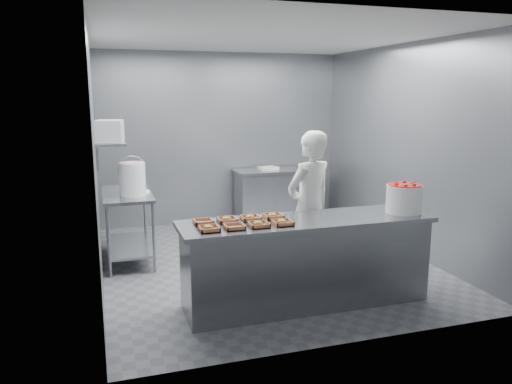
# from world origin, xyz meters

# --- Properties ---
(floor) EXTENTS (4.50, 4.50, 0.00)m
(floor) POSITION_xyz_m (0.00, 0.00, 0.00)
(floor) COLOR #4C4C51
(floor) RESTS_ON ground
(ceiling) EXTENTS (4.50, 4.50, 0.00)m
(ceiling) POSITION_xyz_m (0.00, 0.00, 2.80)
(ceiling) COLOR white
(ceiling) RESTS_ON wall_back
(wall_back) EXTENTS (4.00, 0.04, 2.80)m
(wall_back) POSITION_xyz_m (0.00, 2.25, 1.40)
(wall_back) COLOR slate
(wall_back) RESTS_ON ground
(wall_left) EXTENTS (0.04, 4.50, 2.80)m
(wall_left) POSITION_xyz_m (-2.00, 0.00, 1.40)
(wall_left) COLOR slate
(wall_left) RESTS_ON ground
(wall_right) EXTENTS (0.04, 4.50, 2.80)m
(wall_right) POSITION_xyz_m (2.00, 0.00, 1.40)
(wall_right) COLOR slate
(wall_right) RESTS_ON ground
(service_counter) EXTENTS (2.60, 0.70, 0.90)m
(service_counter) POSITION_xyz_m (0.00, -1.35, 0.45)
(service_counter) COLOR slate
(service_counter) RESTS_ON ground
(prep_table) EXTENTS (0.60, 1.20, 0.90)m
(prep_table) POSITION_xyz_m (-1.65, 0.60, 0.59)
(prep_table) COLOR slate
(prep_table) RESTS_ON ground
(back_counter) EXTENTS (1.50, 0.60, 0.90)m
(back_counter) POSITION_xyz_m (0.90, 1.90, 0.45)
(back_counter) COLOR slate
(back_counter) RESTS_ON ground
(wall_shelf) EXTENTS (0.35, 0.90, 0.03)m
(wall_shelf) POSITION_xyz_m (-1.82, 0.60, 1.55)
(wall_shelf) COLOR slate
(wall_shelf) RESTS_ON wall_left
(tray_0) EXTENTS (0.19, 0.18, 0.06)m
(tray_0) POSITION_xyz_m (-1.04, -1.48, 0.92)
(tray_0) COLOR tan
(tray_0) RESTS_ON service_counter
(tray_1) EXTENTS (0.19, 0.18, 0.04)m
(tray_1) POSITION_xyz_m (-0.79, -1.48, 0.92)
(tray_1) COLOR tan
(tray_1) RESTS_ON service_counter
(tray_2) EXTENTS (0.19, 0.18, 0.06)m
(tray_2) POSITION_xyz_m (-0.56, -1.48, 0.92)
(tray_2) COLOR tan
(tray_2) RESTS_ON service_counter
(tray_3) EXTENTS (0.19, 0.18, 0.06)m
(tray_3) POSITION_xyz_m (-0.32, -1.48, 0.92)
(tray_3) COLOR tan
(tray_3) RESTS_ON service_counter
(tray_4) EXTENTS (0.19, 0.18, 0.04)m
(tray_4) POSITION_xyz_m (-1.03, -1.22, 0.92)
(tray_4) COLOR tan
(tray_4) RESTS_ON service_counter
(tray_5) EXTENTS (0.19, 0.18, 0.06)m
(tray_5) POSITION_xyz_m (-0.80, -1.22, 0.92)
(tray_5) COLOR tan
(tray_5) RESTS_ON service_counter
(tray_6) EXTENTS (0.19, 0.18, 0.06)m
(tray_6) POSITION_xyz_m (-0.56, -1.22, 0.92)
(tray_6) COLOR tan
(tray_6) RESTS_ON service_counter
(tray_7) EXTENTS (0.19, 0.18, 0.06)m
(tray_7) POSITION_xyz_m (-0.32, -1.22, 0.92)
(tray_7) COLOR tan
(tray_7) RESTS_ON service_counter
(worker) EXTENTS (0.75, 0.63, 1.74)m
(worker) POSITION_xyz_m (0.29, -0.75, 0.87)
(worker) COLOR silver
(worker) RESTS_ON ground
(strawberry_tub) EXTENTS (0.37, 0.37, 0.30)m
(strawberry_tub) POSITION_xyz_m (1.08, -1.40, 1.06)
(strawberry_tub) COLOR silver
(strawberry_tub) RESTS_ON service_counter
(glaze_bucket) EXTENTS (0.34, 0.32, 0.49)m
(glaze_bucket) POSITION_xyz_m (-1.58, 0.41, 1.11)
(glaze_bucket) COLOR silver
(glaze_bucket) RESTS_ON prep_table
(bucket_lid) EXTENTS (0.37, 0.37, 0.02)m
(bucket_lid) POSITION_xyz_m (-1.51, 0.54, 0.91)
(bucket_lid) COLOR silver
(bucket_lid) RESTS_ON prep_table
(rag) EXTENTS (0.15, 0.14, 0.02)m
(rag) POSITION_xyz_m (-1.51, 1.04, 0.91)
(rag) COLOR #CCB28C
(rag) RESTS_ON prep_table
(appliance) EXTENTS (0.36, 0.39, 0.26)m
(appliance) POSITION_xyz_m (-1.82, 0.46, 1.70)
(appliance) COLOR gray
(appliance) RESTS_ON wall_shelf
(paper_stack) EXTENTS (0.33, 0.27, 0.05)m
(paper_stack) POSITION_xyz_m (0.70, 1.90, 0.92)
(paper_stack) COLOR silver
(paper_stack) RESTS_ON back_counter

